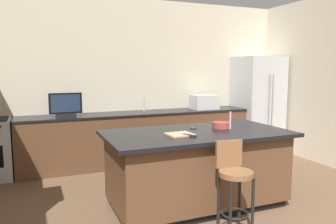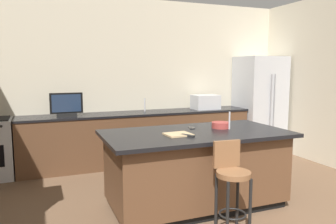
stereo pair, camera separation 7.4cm
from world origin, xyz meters
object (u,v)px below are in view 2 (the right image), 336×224
(bar_stool_center, at_px, (232,181))
(kitchen_island, at_px, (196,168))
(refrigerator, at_px, (259,105))
(fruit_bowl, at_px, (221,125))
(cutting_board, at_px, (178,134))
(cell_phone, at_px, (191,128))
(tv_remote, at_px, (188,136))
(tv_monitor, at_px, (66,106))
(microwave, at_px, (205,102))

(bar_stool_center, bearing_deg, kitchen_island, 93.81)
(refrigerator, height_order, fruit_bowl, refrigerator)
(bar_stool_center, bearing_deg, cutting_board, 116.22)
(fruit_bowl, bearing_deg, refrigerator, 43.10)
(bar_stool_center, xyz_separation_m, cell_phone, (0.05, 1.04, 0.36))
(tv_remote, bearing_deg, refrigerator, 11.98)
(bar_stool_center, bearing_deg, tv_monitor, 119.11)
(kitchen_island, xyz_separation_m, cell_phone, (0.05, 0.24, 0.45))
(kitchen_island, relative_size, tv_monitor, 4.34)
(fruit_bowl, bearing_deg, cutting_board, -161.94)
(fruit_bowl, xyz_separation_m, tv_remote, (-0.62, -0.33, -0.03))
(tv_monitor, bearing_deg, fruit_bowl, -47.35)
(kitchen_island, height_order, fruit_bowl, fruit_bowl)
(microwave, xyz_separation_m, fruit_bowl, (-0.81, -1.94, -0.09))
(refrigerator, relative_size, cutting_board, 6.61)
(tv_remote, bearing_deg, cutting_board, 95.41)
(microwave, xyz_separation_m, tv_remote, (-1.43, -2.27, -0.11))
(refrigerator, bearing_deg, tv_remote, -139.98)
(cell_phone, bearing_deg, tv_remote, -103.75)
(kitchen_island, height_order, bar_stool_center, bar_stool_center)
(kitchen_island, height_order, cutting_board, cutting_board)
(microwave, bearing_deg, tv_monitor, -178.83)
(refrigerator, bearing_deg, microwave, 176.28)
(tv_remote, bearing_deg, bar_stool_center, -97.67)
(refrigerator, height_order, cell_phone, refrigerator)
(cutting_board, bearing_deg, bar_stool_center, -67.43)
(bar_stool_center, height_order, cutting_board, bar_stool_center)
(fruit_bowl, relative_size, cutting_board, 0.81)
(fruit_bowl, distance_m, cell_phone, 0.38)
(cell_phone, bearing_deg, cutting_board, -117.16)
(bar_stool_center, bearing_deg, refrigerator, 52.83)
(kitchen_island, bearing_deg, cutting_board, -158.57)
(cell_phone, height_order, cutting_board, cutting_board)
(bar_stool_center, relative_size, cell_phone, 6.35)
(tv_monitor, bearing_deg, microwave, 1.17)
(refrigerator, relative_size, tv_remote, 11.25)
(bar_stool_center, distance_m, tv_remote, 0.72)
(fruit_bowl, xyz_separation_m, cutting_board, (-0.69, -0.23, -0.03))
(microwave, relative_size, bar_stool_center, 0.50)
(tv_monitor, relative_size, bar_stool_center, 0.54)
(refrigerator, relative_size, cell_phone, 12.75)
(fruit_bowl, height_order, cell_phone, fruit_bowl)
(fruit_bowl, distance_m, cutting_board, 0.73)
(bar_stool_center, height_order, fruit_bowl, fruit_bowl)
(microwave, distance_m, cutting_board, 2.63)
(microwave, relative_size, cell_phone, 3.20)
(bar_stool_center, xyz_separation_m, tv_remote, (-0.22, 0.58, 0.36))
(kitchen_island, relative_size, fruit_bowl, 9.50)
(microwave, relative_size, tv_monitor, 0.94)
(kitchen_island, xyz_separation_m, refrigerator, (2.40, 1.97, 0.49))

